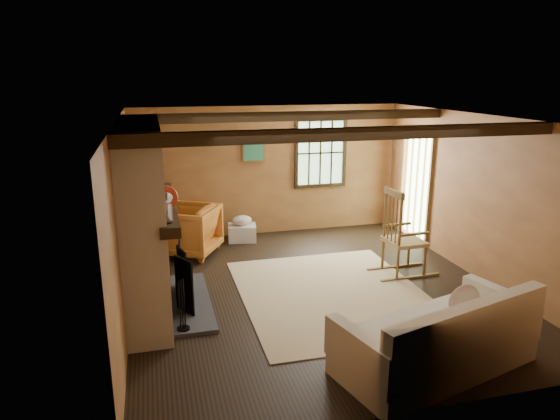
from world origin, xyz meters
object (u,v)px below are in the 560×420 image
object	(u,v)px
fireplace	(147,227)
laundry_basket	(242,233)
sofa	(440,342)
armchair	(188,230)
rocking_chair	(402,238)

from	to	relation	value
fireplace	laundry_basket	xyz separation A→B (m)	(1.63, 2.38, -0.95)
laundry_basket	sofa	bearing A→B (deg)	-74.96
sofa	laundry_basket	bearing A→B (deg)	89.66
laundry_basket	armchair	world-z (taller)	armchair
sofa	armchair	distance (m)	4.67
armchair	laundry_basket	bearing A→B (deg)	143.55
sofa	laundry_basket	distance (m)	4.72
fireplace	armchair	xyz separation A→B (m)	(0.63, 1.92, -0.68)
laundry_basket	fireplace	bearing A→B (deg)	-124.38
fireplace	laundry_basket	distance (m)	3.03
sofa	armchair	xyz separation A→B (m)	(-2.22, 4.10, 0.11)
fireplace	sofa	bearing A→B (deg)	-37.44
rocking_chair	armchair	bearing A→B (deg)	58.85
sofa	armchair	bearing A→B (deg)	103.02
rocking_chair	laundry_basket	bearing A→B (deg)	41.62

